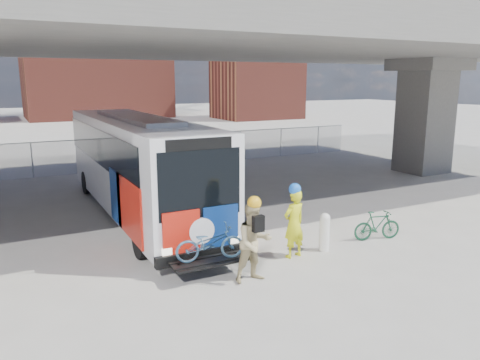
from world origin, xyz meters
TOP-DOWN VIEW (x-y plane):
  - ground at (0.00, 0.00)m, footprint 160.00×160.00m
  - bus at (-2.00, 2.98)m, footprint 2.67×12.99m
  - overpass at (0.00, 4.00)m, footprint 40.00×16.00m
  - chainlink_fence at (0.00, 12.00)m, footprint 30.00×0.06m
  - brick_buildings at (1.23, 48.23)m, footprint 54.00×22.00m
  - smokestack at (14.00, 55.00)m, footprint 2.20×2.20m
  - bollard at (1.77, -3.34)m, footprint 0.30×0.30m
  - cyclist_hivis at (0.69, -3.34)m, footprint 0.78×0.59m
  - cyclist_tan at (-1.09, -4.24)m, footprint 0.97×0.76m
  - bike_parked at (3.83, -3.34)m, footprint 1.61×0.81m

SIDE VIEW (x-z plane):
  - ground at x=0.00m, z-range 0.00..0.00m
  - bike_parked at x=3.83m, z-range 0.00..0.93m
  - bollard at x=1.77m, z-range 0.04..1.18m
  - cyclist_tan at x=-1.09m, z-range -0.06..2.12m
  - cyclist_hivis at x=0.69m, z-range -0.04..2.11m
  - chainlink_fence at x=0.00m, z-range -13.58..16.42m
  - bus at x=-2.00m, z-range 0.26..3.95m
  - brick_buildings at x=1.23m, z-range -0.58..11.42m
  - overpass at x=0.00m, z-range 2.57..10.52m
  - smokestack at x=14.00m, z-range 0.00..25.00m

